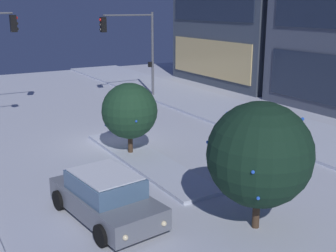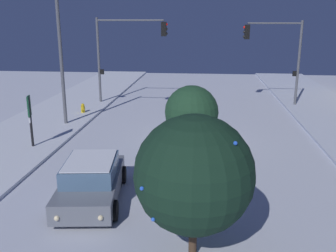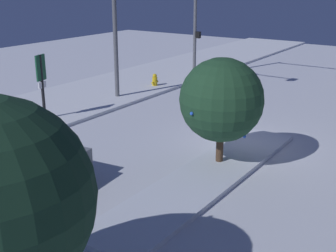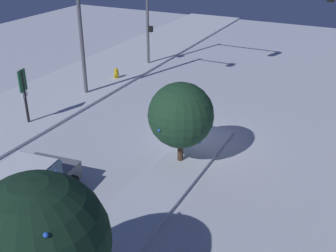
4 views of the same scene
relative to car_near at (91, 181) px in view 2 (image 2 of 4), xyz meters
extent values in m
plane|color=silver|center=(-6.82, 3.21, -0.71)|extent=(52.00, 52.00, 0.00)
cube|color=silver|center=(-6.82, -5.82, -0.64)|extent=(52.00, 5.20, 0.14)
cube|color=silver|center=(-3.95, 3.46, -0.64)|extent=(9.00, 1.80, 0.14)
cube|color=slate|center=(0.00, 0.00, -0.18)|extent=(4.55, 2.40, 0.66)
cube|color=slate|center=(0.00, 0.00, 0.43)|extent=(2.54, 1.97, 0.60)
cube|color=white|center=(0.00, 0.00, 0.76)|extent=(2.35, 1.84, 0.04)
sphere|color=#F9E5B2|center=(2.10, 0.90, -0.21)|extent=(0.16, 0.16, 0.16)
sphere|color=#F9E5B2|center=(2.26, -0.38, -0.21)|extent=(0.16, 0.16, 0.16)
cylinder|color=black|center=(1.31, 1.11, -0.38)|extent=(0.68, 0.30, 0.66)
cylinder|color=black|center=(1.54, -0.77, -0.38)|extent=(0.68, 0.30, 0.66)
cylinder|color=black|center=(-1.54, 0.77, -0.38)|extent=(0.68, 0.30, 0.66)
cylinder|color=black|center=(-1.32, -1.11, -0.38)|extent=(0.68, 0.30, 0.66)
cylinder|color=#565960|center=(-15.65, -4.02, 2.44)|extent=(0.18, 0.18, 6.29)
cylinder|color=#565960|center=(-15.65, -1.60, 5.38)|extent=(0.12, 4.84, 0.12)
cube|color=black|center=(-15.65, 0.82, 4.78)|extent=(0.32, 0.36, 1.00)
sphere|color=red|center=(-15.65, 1.01, 5.10)|extent=(0.20, 0.20, 0.20)
sphere|color=black|center=(-15.65, 1.01, 4.78)|extent=(0.20, 0.20, 0.20)
sphere|color=black|center=(-15.65, 1.01, 4.46)|extent=(0.20, 0.20, 0.20)
cube|color=black|center=(-15.65, -3.80, 1.69)|extent=(0.20, 0.24, 0.36)
cylinder|color=#565960|center=(-16.07, 10.44, 2.34)|extent=(0.18, 0.18, 6.09)
cylinder|color=#565960|center=(-16.07, 8.57, 5.18)|extent=(0.12, 3.73, 0.12)
cube|color=black|center=(-16.07, 6.71, 4.58)|extent=(0.32, 0.36, 1.00)
sphere|color=red|center=(-16.07, 6.52, 4.90)|extent=(0.20, 0.20, 0.20)
sphere|color=black|center=(-16.07, 6.52, 4.58)|extent=(0.20, 0.20, 0.20)
sphere|color=black|center=(-16.07, 6.52, 4.26)|extent=(0.20, 0.20, 0.20)
cube|color=black|center=(-16.07, 10.22, 1.69)|extent=(0.20, 0.24, 0.36)
cylinder|color=#565960|center=(-9.35, -4.42, 3.24)|extent=(0.20, 0.20, 7.90)
cylinder|color=gold|center=(-12.12, -4.25, -0.42)|extent=(0.26, 0.26, 0.57)
sphere|color=gold|center=(-12.12, -4.25, -0.07)|extent=(0.22, 0.22, 0.22)
cylinder|color=gold|center=(-12.30, -4.25, -0.40)|extent=(0.12, 0.10, 0.10)
cylinder|color=gold|center=(-11.94, -4.25, -0.40)|extent=(0.12, 0.10, 0.10)
cylinder|color=black|center=(-5.05, -4.49, 0.61)|extent=(0.12, 0.12, 2.65)
cube|color=#144C2D|center=(-5.05, -4.49, 1.44)|extent=(0.55, 0.19, 0.99)
cube|color=white|center=(-5.05, -4.49, 0.77)|extent=(0.44, 0.15, 0.24)
cylinder|color=#473323|center=(-5.03, 3.28, -0.21)|extent=(0.22, 0.22, 1.00)
sphere|color=#1E4228|center=(-5.03, 3.28, 1.33)|extent=(2.47, 2.47, 2.47)
sphere|color=blue|center=(-3.83, 3.00, 1.17)|extent=(0.10, 0.10, 0.10)
sphere|color=blue|center=(-5.65, 3.17, 0.26)|extent=(0.10, 0.10, 0.10)
sphere|color=blue|center=(-5.52, 2.33, 0.69)|extent=(0.10, 0.10, 0.10)
sphere|color=blue|center=(-5.06, 4.04, 0.35)|extent=(0.10, 0.10, 0.10)
sphere|color=blue|center=(-5.67, 2.65, 0.46)|extent=(0.10, 0.10, 0.10)
cylinder|color=#473323|center=(2.89, 3.65, -0.20)|extent=(0.22, 0.22, 1.01)
sphere|color=black|center=(2.89, 3.65, 1.62)|extent=(3.11, 3.11, 3.11)
sphere|color=blue|center=(3.53, 4.60, 2.70)|extent=(0.10, 0.10, 0.10)
sphere|color=blue|center=(3.94, 2.48, 1.67)|extent=(0.10, 0.10, 0.10)
sphere|color=blue|center=(1.76, 3.31, 2.66)|extent=(0.10, 0.10, 0.10)
sphere|color=blue|center=(3.92, 2.73, 0.87)|extent=(0.10, 0.10, 0.10)
sphere|color=blue|center=(1.68, 2.67, 1.82)|extent=(0.10, 0.10, 0.10)
camera|label=1|loc=(11.77, -4.67, 5.76)|focal=46.34mm
camera|label=2|loc=(11.86, 3.88, 5.43)|focal=40.45mm
camera|label=3|loc=(6.35, 9.14, 4.71)|focal=48.44mm
camera|label=4|loc=(7.78, 9.14, 7.65)|focal=44.66mm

